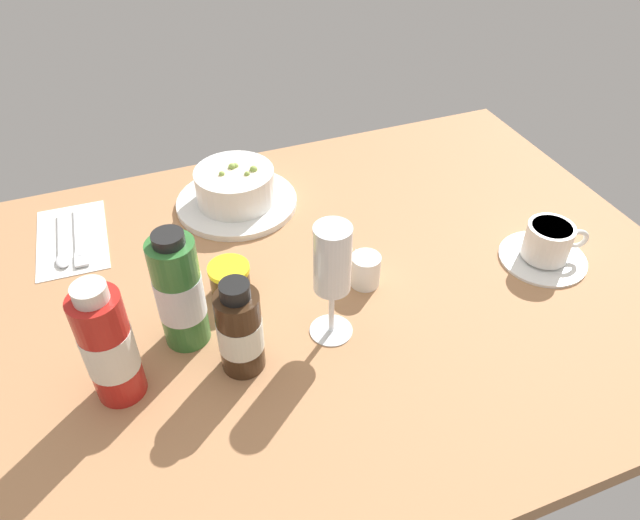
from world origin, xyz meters
TOP-DOWN VIEW (x-y plane):
  - ground_plane at (0.00, 0.00)cm, footprint 110.00×84.00cm
  - porridge_bowl at (8.93, -25.53)cm, footprint 21.81×21.81cm
  - cutlery_setting at (37.83, -25.48)cm, footprint 12.11×20.21cm
  - coffee_cup at (-33.64, 7.30)cm, footprint 13.99×13.99cm
  - creamer_jug at (-4.13, 1.88)cm, footprint 4.58×5.54cm
  - wine_glass at (4.51, 9.46)cm, footprint 6.17×6.17cm
  - jam_jar at (15.80, -3.34)cm, footprint 6.28×6.28cm
  - sauce_bottle_green at (23.75, 3.14)cm, footprint 6.44×6.44cm
  - sauce_bottle_brown at (17.74, 10.71)cm, footprint 5.97×5.97cm
  - sauce_bottle_red at (33.56, 9.24)cm, footprint 6.35×6.35cm

SIDE VIEW (x-z plane):
  - ground_plane at x=0.00cm, z-range -3.00..0.00cm
  - cutlery_setting at x=37.83cm, z-range -0.19..0.71cm
  - jam_jar at x=15.80cm, z-range 0.03..5.32cm
  - creamer_jug at x=-4.13cm, z-range -0.18..5.58cm
  - coffee_cup at x=-33.64cm, z-range -0.47..6.27cm
  - porridge_bowl at x=8.93cm, z-range -0.54..7.48cm
  - sauce_bottle_brown at x=17.74cm, z-range -0.78..13.85cm
  - sauce_bottle_red at x=33.56cm, z-range -0.74..17.61cm
  - sauce_bottle_green at x=23.75cm, z-range -0.60..17.82cm
  - wine_glass at x=4.51cm, z-range 3.22..21.81cm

